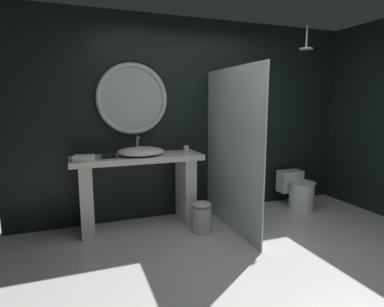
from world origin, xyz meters
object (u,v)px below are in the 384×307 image
object	(u,v)px
vessel_sink	(141,151)
folded_hand_towel	(84,158)
toilet	(298,191)
tissue_box	(109,155)
rain_shower_head	(306,46)
tumbler_cup	(186,149)
round_wall_mirror	(132,99)
waste_bin	(202,217)

from	to	relation	value
vessel_sink	folded_hand_towel	distance (m)	0.66
vessel_sink	toilet	distance (m)	2.36
toilet	folded_hand_towel	bearing A→B (deg)	-179.27
tissue_box	rain_shower_head	size ratio (longest dim) A/B	0.49
tumbler_cup	tissue_box	size ratio (longest dim) A/B	0.60
tissue_box	rain_shower_head	bearing A→B (deg)	-4.09
toilet	folded_hand_towel	world-z (taller)	folded_hand_towel
rain_shower_head	folded_hand_towel	bearing A→B (deg)	178.33
round_wall_mirror	rain_shower_head	xyz separation A→B (m)	(2.20, -0.46, 0.68)
vessel_sink	tissue_box	size ratio (longest dim) A/B	3.79
tumbler_cup	waste_bin	xyz separation A→B (m)	(0.03, -0.44, -0.75)
rain_shower_head	waste_bin	world-z (taller)	rain_shower_head
rain_shower_head	toilet	bearing A→B (deg)	51.12
folded_hand_towel	round_wall_mirror	bearing A→B (deg)	31.72
tissue_box	folded_hand_towel	world-z (taller)	folded_hand_towel
vessel_sink	rain_shower_head	size ratio (longest dim) A/B	1.85
toilet	tissue_box	bearing A→B (deg)	178.64
toilet	waste_bin	bearing A→B (deg)	-169.09
vessel_sink	rain_shower_head	world-z (taller)	rain_shower_head
vessel_sink	toilet	bearing A→B (deg)	-2.18
tumbler_cup	waste_bin	world-z (taller)	tumbler_cup
waste_bin	folded_hand_towel	bearing A→B (deg)	167.64
round_wall_mirror	toilet	world-z (taller)	round_wall_mirror
toilet	waste_bin	world-z (taller)	toilet
tissue_box	waste_bin	xyz separation A→B (m)	(1.00, -0.38, -0.73)
round_wall_mirror	folded_hand_towel	distance (m)	0.96
tumbler_cup	waste_bin	bearing A→B (deg)	-85.48
round_wall_mirror	vessel_sink	bearing A→B (deg)	-82.26
folded_hand_towel	tumbler_cup	bearing A→B (deg)	7.26
folded_hand_towel	vessel_sink	bearing A→B (deg)	10.72
folded_hand_towel	rain_shower_head	bearing A→B (deg)	-1.67
vessel_sink	tissue_box	distance (m)	0.37
rain_shower_head	folded_hand_towel	world-z (taller)	rain_shower_head
vessel_sink	folded_hand_towel	size ratio (longest dim) A/B	2.60
rain_shower_head	folded_hand_towel	size ratio (longest dim) A/B	1.41
tumbler_cup	folded_hand_towel	world-z (taller)	tumbler_cup
vessel_sink	folded_hand_towel	xyz separation A→B (m)	(-0.65, -0.12, -0.02)
toilet	waste_bin	size ratio (longest dim) A/B	1.51
tissue_box	waste_bin	bearing A→B (deg)	-20.80
tissue_box	round_wall_mirror	distance (m)	0.78
round_wall_mirror	tissue_box	bearing A→B (deg)	-140.35
waste_bin	folded_hand_towel	world-z (taller)	folded_hand_towel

